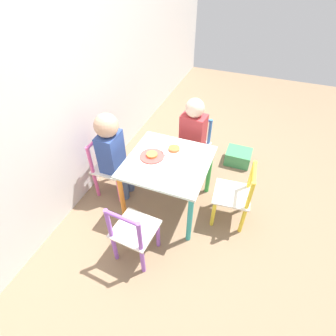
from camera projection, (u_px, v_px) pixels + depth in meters
The scene contains 12 objects.
ground_plane at pixel (168, 204), 2.17m from camera, with size 6.00×6.00×0.00m, color #7F664C.
house_wall at pixel (50, 20), 1.51m from camera, with size 6.00×0.06×2.60m.
kids_table at pixel (168, 168), 1.91m from camera, with size 0.58×0.58×0.47m.
chair_blue at pixel (194, 147), 2.35m from camera, with size 0.28×0.28×0.51m.
chair_pink at pixel (109, 168), 2.14m from camera, with size 0.27×0.27×0.51m.
chair_yellow at pixel (235, 196), 1.90m from camera, with size 0.28×0.28×0.51m.
chair_purple at pixel (133, 233), 1.66m from camera, with size 0.28×0.28×0.51m.
child_right at pixel (192, 133), 2.18m from camera, with size 0.22×0.21×0.73m.
child_back at pixel (112, 149), 1.98m from camera, with size 0.20×0.23×0.75m.
plate_right at pixel (174, 150), 1.95m from camera, with size 0.19×0.19×0.03m.
plate_back at pixel (152, 156), 1.89m from camera, with size 0.18×0.18×0.03m.
storage_bin at pixel (238, 157), 2.53m from camera, with size 0.20×0.23×0.13m.
Camera 1 is at (-1.33, -0.52, 1.66)m, focal length 28.00 mm.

